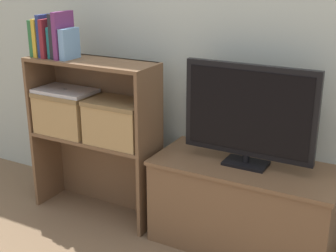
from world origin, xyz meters
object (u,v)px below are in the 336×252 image
Objects in this scene: book_charcoal at (59,36)px; book_plum at (63,35)px; tv_stand at (243,205)px; storage_basket_left at (67,111)px; book_navy at (46,36)px; book_maroon at (51,38)px; book_skyblue at (69,44)px; book_teal at (55,42)px; laptop at (65,91)px; storage_basket_right at (118,120)px; book_mustard at (42,37)px; book_forest at (38,38)px; tv at (249,113)px.

book_plum is (0.03, 0.00, 0.01)m from book_charcoal.
tv_stand is 2.76× the size of storage_basket_left.
book_charcoal is (0.09, 0.00, 0.00)m from book_navy.
book_plum is at bearing -0.00° from book_maroon.
book_skyblue is (0.13, -0.00, -0.02)m from book_maroon.
book_teal is at bearing 180.00° from book_charcoal.
book_maroon is 0.62× the size of laptop.
book_teal is 0.70× the size of book_charcoal.
storage_basket_left is at bearing 23.04° from book_teal.
laptop is (-0.03, 0.01, -0.32)m from book_plum.
book_mustard is at bearing -178.32° from storage_basket_right.
tv_stand is 1.49m from book_forest.
book_skyblue is 0.29m from laptop.
tv_stand is at bearing 7.29° from storage_basket_right.
laptop is (0.03, 0.01, -0.28)m from book_teal.
book_teal is (-1.12, -0.11, 0.79)m from tv_stand.
book_maroon is 0.61m from storage_basket_right.
book_navy is 0.33m from laptop.
tv_stand is 4.01× the size of book_navy.
book_navy is (0.03, 0.00, 0.01)m from book_mustard.
book_skyblue is 0.41m from storage_basket_left.
book_teal reaches higher than tv_stand.
book_mustard is at bearing 0.00° from book_forest.
book_charcoal reaches higher than tv_stand.
storage_basket_right is (0.30, 0.01, -0.40)m from book_skyblue.
book_mustard is at bearing -174.99° from tv_stand.
book_plum is (-1.06, -0.10, 0.32)m from tv.
laptop is at bearing 5.18° from book_forest.
laptop is (0.16, 0.01, -0.30)m from book_forest.
book_navy reaches higher than book_maroon.
book_mustard is 0.83× the size of book_plum.
tv is 3.14× the size of book_mustard.
book_navy is 0.13m from book_plum.
book_plum is (0.06, 0.00, 0.04)m from book_teal.
book_forest is 0.23m from book_skyblue.
book_mustard is at bearing -175.07° from tv.
book_forest reaches higher than tv.
tv is 1.20m from book_maroon.
book_plum is 0.74× the size of laptop.
storage_basket_right is at bearing 1.92° from book_maroon.
book_skyblue is at bearing -0.00° from book_mustard.
book_charcoal is 0.96× the size of book_plum.
book_navy is 0.17m from book_skyblue.
book_forest is at bearing -175.12° from tv_stand.
book_mustard is at bearing -180.00° from book_maroon.
storage_basket_right is (0.47, 0.01, -0.44)m from book_navy.
book_forest is at bearing 180.00° from book_teal.
book_charcoal reaches higher than tv.
tv_stand is 1.35m from book_plum.
book_teal is (0.13, 0.00, -0.02)m from book_forest.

